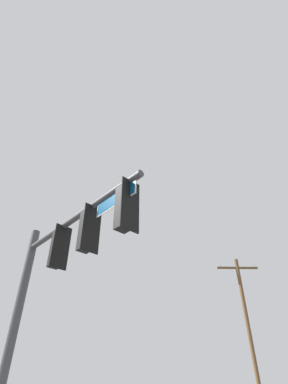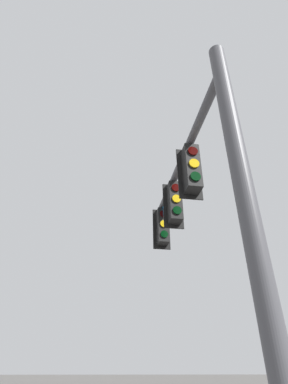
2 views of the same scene
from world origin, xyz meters
name	(u,v)px [view 2 (image 2 of 2)]	position (x,y,z in m)	size (l,w,h in m)	color
signal_pole_near	(195,200)	(-6.88, -6.78, 4.72)	(5.65, 0.66, 6.77)	#47474C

